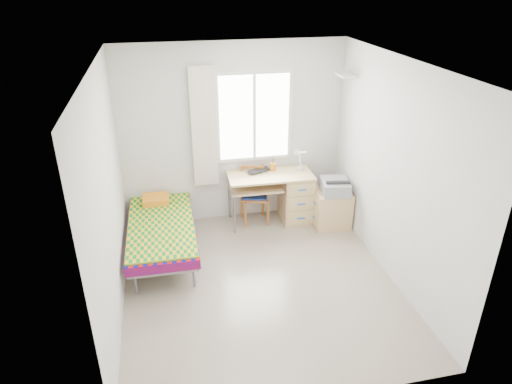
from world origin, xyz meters
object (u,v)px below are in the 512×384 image
cabinet (331,208)px  desk (291,194)px  printer (335,186)px  chair (254,191)px  bed (161,225)px

cabinet → desk: bearing=152.0°
printer → cabinet: bearing=130.0°
chair → cabinet: size_ratio=1.55×
desk → chair: (-0.54, 0.09, 0.07)m
bed → cabinet: (2.44, 0.17, -0.11)m
cabinet → printer: (0.02, -0.03, 0.37)m
bed → printer: bearing=3.8°
bed → desk: bed is taller
chair → cabinet: (1.07, -0.40, -0.21)m
cabinet → bed: bearing=-173.5°
bed → desk: 1.98m
chair → printer: 1.18m
desk → printer: 0.68m
cabinet → printer: 0.38m
printer → chair: bearing=167.8°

